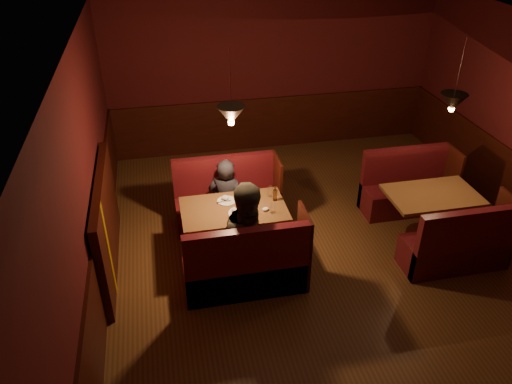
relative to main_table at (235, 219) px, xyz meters
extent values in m
cube|color=#5B3617|center=(1.27, -0.31, -0.58)|extent=(6.00, 7.00, 0.01)
cube|color=black|center=(1.27, -0.31, 2.33)|extent=(6.00, 7.00, 0.01)
cube|color=#4C0F0F|center=(1.27, 3.20, 0.88)|extent=(6.00, 0.01, 2.90)
cube|color=#4C0F0F|center=(-1.74, -0.31, 0.88)|extent=(0.01, 7.00, 2.90)
cube|color=#3F120B|center=(1.27, 3.17, -0.07)|extent=(6.00, 0.04, 1.00)
cube|color=#3F120B|center=(-1.71, -0.31, -0.07)|extent=(0.04, 7.00, 1.00)
cube|color=#3F120B|center=(-1.65, 0.09, 0.08)|extent=(0.10, 2.20, 1.30)
cube|color=#B6870F|center=(-1.60, -0.46, 0.08)|extent=(0.01, 0.12, 1.30)
cylinder|color=#333333|center=(-0.02, 0.00, 1.88)|extent=(0.01, 0.01, 0.80)
cone|color=black|center=(-0.02, 0.00, 1.48)|extent=(0.34, 0.34, 0.22)
sphere|color=#FFBF72|center=(-0.02, 0.00, 1.39)|extent=(0.08, 0.08, 0.08)
cylinder|color=#333333|center=(2.77, -0.15, 1.88)|extent=(0.01, 0.01, 0.80)
cone|color=black|center=(2.77, -0.15, 1.48)|extent=(0.34, 0.34, 0.22)
sphere|color=#FFBF72|center=(2.77, -0.15, 1.39)|extent=(0.08, 0.08, 0.08)
cube|color=brown|center=(-0.02, 0.00, 0.15)|extent=(1.38, 0.84, 0.05)
cylinder|color=#3F120B|center=(-0.02, 0.00, -0.23)|extent=(0.14, 0.14, 0.69)
cylinder|color=#3F120B|center=(-0.02, 0.00, -0.55)|extent=(0.55, 0.55, 0.04)
cylinder|color=silver|center=(0.03, -0.15, 0.18)|extent=(0.28, 0.28, 0.02)
cube|color=black|center=(0.05, -0.06, 0.20)|extent=(0.09, 0.08, 0.03)
ellipsoid|color=silver|center=(-0.03, -0.12, 0.22)|extent=(0.07, 0.07, 0.06)
cube|color=tan|center=(0.10, -0.17, 0.20)|extent=(0.09, 0.08, 0.03)
cylinder|color=silver|center=(0.00, -0.20, 0.19)|extent=(0.10, 0.09, 0.01)
cylinder|color=silver|center=(-0.08, 0.18, 0.18)|extent=(0.26, 0.26, 0.01)
ellipsoid|color=beige|center=(-0.09, 0.21, 0.21)|extent=(0.10, 0.10, 0.05)
cube|color=silver|center=(-0.12, 0.15, 0.19)|extent=(0.20, 0.03, 0.00)
cylinder|color=white|center=(0.25, -0.01, 0.21)|extent=(0.05, 0.05, 0.08)
cylinder|color=white|center=(0.52, 0.20, 0.24)|extent=(0.08, 0.08, 0.15)
cylinder|color=white|center=(0.47, -0.21, 0.24)|extent=(0.08, 0.08, 0.15)
cylinder|color=#47230F|center=(0.56, 0.08, 0.25)|extent=(0.06, 0.06, 0.16)
cylinder|color=#47230F|center=(0.56, 0.08, 0.36)|extent=(0.03, 0.03, 0.07)
ellipsoid|color=white|center=(0.38, -0.14, 0.19)|extent=(0.11, 0.10, 0.04)
cube|color=#530D14|center=(-0.02, 0.72, -0.35)|extent=(1.48, 0.54, 0.44)
cube|color=#530D14|center=(-0.02, 0.93, -0.05)|extent=(1.48, 0.12, 1.04)
cube|color=#3F120B|center=(0.74, 0.72, -0.05)|extent=(0.04, 0.54, 1.04)
cube|color=#530D14|center=(-0.02, -0.72, -0.35)|extent=(1.48, 0.54, 0.44)
cube|color=#530D14|center=(-0.02, -0.93, -0.05)|extent=(1.48, 0.12, 1.04)
cube|color=#3F120B|center=(0.74, -0.72, -0.05)|extent=(0.04, 0.54, 1.04)
cube|color=brown|center=(2.77, -0.15, 0.11)|extent=(1.25, 0.80, 0.05)
cylinder|color=#3F120B|center=(2.77, -0.15, -0.24)|extent=(0.13, 0.13, 0.66)
cylinder|color=#3F120B|center=(2.77, -0.15, -0.55)|extent=(0.53, 0.53, 0.04)
cube|color=#530D14|center=(2.77, 0.53, -0.36)|extent=(1.35, 0.52, 0.42)
cube|color=#530D14|center=(2.77, 0.73, -0.08)|extent=(1.35, 0.11, 0.99)
cube|color=#3F120B|center=(3.46, 0.53, -0.08)|extent=(0.04, 0.52, 0.99)
cube|color=#530D14|center=(2.77, -0.84, -0.36)|extent=(1.35, 0.52, 0.42)
cube|color=#530D14|center=(2.77, -1.04, -0.08)|extent=(1.35, 0.11, 0.99)
cube|color=#3F120B|center=(3.46, -0.84, -0.08)|extent=(0.04, 0.52, 0.99)
imported|color=#26252C|center=(-0.02, 0.67, 0.16)|extent=(0.63, 0.54, 1.46)
imported|color=#373227|center=(0.10, -0.59, 0.31)|extent=(1.01, 0.88, 1.76)
camera|label=1|loc=(-0.84, -5.43, 3.75)|focal=35.00mm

